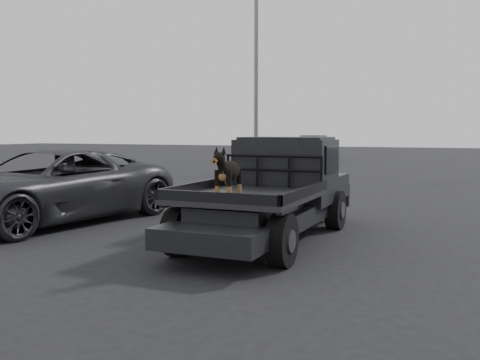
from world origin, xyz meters
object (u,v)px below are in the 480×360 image
at_px(flatbed_ute, 269,214).
at_px(dog, 228,175).
at_px(floodlight_near, 256,11).
at_px(distant_car_a, 313,148).
at_px(parked_suv, 49,186).

height_order(flatbed_ute, dog, dog).
distance_m(dog, floodlight_near, 17.16).
distance_m(distant_car_a, floodlight_near, 13.81).
bearing_deg(dog, distant_car_a, 103.29).
bearing_deg(distant_car_a, floodlight_near, -98.21).
height_order(dog, floodlight_near, floodlight_near).
bearing_deg(floodlight_near, flatbed_ute, -67.33).
bearing_deg(floodlight_near, parked_suv, -86.99).
bearing_deg(distant_car_a, dog, -88.89).
relative_size(flatbed_ute, parked_suv, 0.98).
xyz_separation_m(dog, floodlight_near, (-5.63, 15.14, 5.79)).
distance_m(flatbed_ute, floodlight_near, 15.84).
relative_size(flatbed_ute, floodlight_near, 0.42).
xyz_separation_m(distant_car_a, floodlight_near, (0.85, -12.28, 6.26)).
relative_size(distant_car_a, floodlight_near, 0.39).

